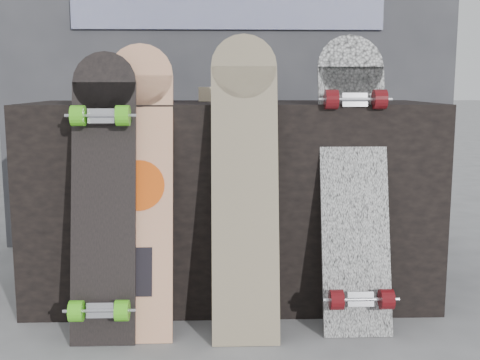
{
  "coord_description": "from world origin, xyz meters",
  "views": [
    {
      "loc": [
        -0.05,
        -1.93,
        0.87
      ],
      "look_at": [
        0.02,
        0.2,
        0.53
      ],
      "focal_mm": 45.0,
      "sensor_mm": 36.0,
      "label": 1
    }
  ],
  "objects_px": {
    "vendor_table": "(232,200)",
    "longboard_cascadia": "(354,177)",
    "skateboard_dark": "(103,192)",
    "longboard_geisha": "(139,181)",
    "longboard_celtic": "(245,177)"
  },
  "relations": [
    {
      "from": "longboard_cascadia",
      "to": "skateboard_dark",
      "type": "xyz_separation_m",
      "value": [
        -0.88,
        -0.07,
        -0.04
      ]
    },
    {
      "from": "skateboard_dark",
      "to": "longboard_celtic",
      "type": "bearing_deg",
      "value": 1.11
    },
    {
      "from": "longboard_geisha",
      "to": "skateboard_dark",
      "type": "bearing_deg",
      "value": -157.72
    },
    {
      "from": "vendor_table",
      "to": "longboard_geisha",
      "type": "distance_m",
      "value": 0.5
    },
    {
      "from": "longboard_geisha",
      "to": "skateboard_dark",
      "type": "relative_size",
      "value": 1.03
    },
    {
      "from": "longboard_cascadia",
      "to": "longboard_geisha",
      "type": "bearing_deg",
      "value": -178.13
    },
    {
      "from": "longboard_celtic",
      "to": "skateboard_dark",
      "type": "relative_size",
      "value": 1.06
    },
    {
      "from": "vendor_table",
      "to": "longboard_cascadia",
      "type": "relative_size",
      "value": 1.52
    },
    {
      "from": "vendor_table",
      "to": "skateboard_dark",
      "type": "bearing_deg",
      "value": -137.7
    },
    {
      "from": "vendor_table",
      "to": "longboard_cascadia",
      "type": "distance_m",
      "value": 0.56
    },
    {
      "from": "longboard_cascadia",
      "to": "vendor_table",
      "type": "bearing_deg",
      "value": 142.44
    },
    {
      "from": "longboard_geisha",
      "to": "longboard_cascadia",
      "type": "xyz_separation_m",
      "value": [
        0.76,
        0.02,
        0.01
      ]
    },
    {
      "from": "longboard_geisha",
      "to": "longboard_celtic",
      "type": "distance_m",
      "value": 0.37
    },
    {
      "from": "vendor_table",
      "to": "longboard_geisha",
      "type": "height_order",
      "value": "longboard_geisha"
    },
    {
      "from": "longboard_celtic",
      "to": "longboard_cascadia",
      "type": "relative_size",
      "value": 0.99
    }
  ]
}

